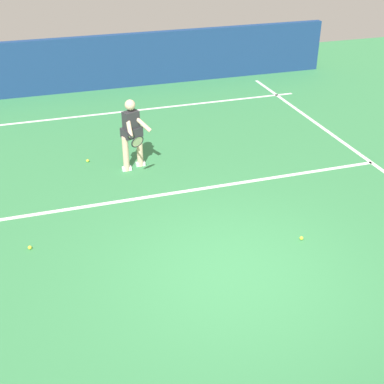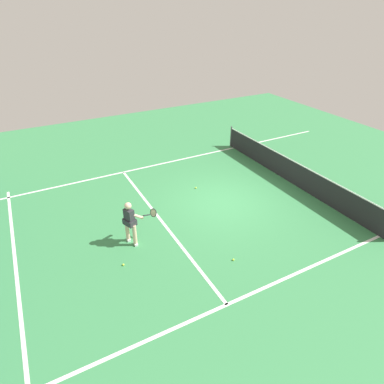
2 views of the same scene
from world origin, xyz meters
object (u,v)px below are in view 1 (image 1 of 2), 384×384
tennis_player (132,132)px  tennis_ball_far (30,248)px  tennis_ball_mid (88,161)px  tennis_ball_near (301,238)px

tennis_player → tennis_ball_far: 3.44m
tennis_ball_mid → tennis_ball_far: (1.37, 3.05, 0.00)m
tennis_player → tennis_ball_near: 4.24m
tennis_player → tennis_ball_far: size_ratio=23.48×
tennis_ball_near → tennis_ball_mid: same height
tennis_ball_mid → tennis_player: bearing=145.8°
tennis_player → tennis_ball_far: bearing=46.6°
tennis_player → tennis_ball_far: (2.30, 2.43, -0.81)m
tennis_player → tennis_ball_mid: (0.92, -0.63, -0.81)m
tennis_ball_mid → tennis_ball_far: same height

